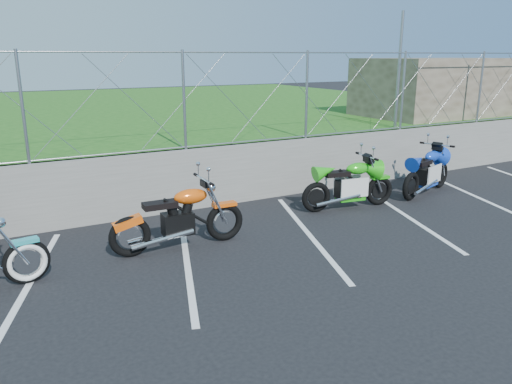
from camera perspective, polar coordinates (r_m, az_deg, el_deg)
ground at (r=7.45m, az=-5.18°, el=-10.07°), size 90.00×90.00×0.00m
retaining_wall at (r=10.36m, az=-13.05°, el=0.76°), size 30.00×0.22×1.30m
grass_field at (r=20.03m, az=-21.03°, el=7.07°), size 30.00×20.00×1.30m
stone_building at (r=17.61m, az=20.02°, el=11.24°), size 5.00×3.00×1.80m
chain_link_fence at (r=10.09m, az=-13.62°, el=9.87°), size 28.00×0.03×2.00m
sign_pole at (r=14.10m, az=16.01°, el=13.20°), size 0.08×0.08×3.00m
parking_lines at (r=8.75m, az=-0.58°, el=-6.00°), size 18.29×4.31×0.01m
naked_orange at (r=8.54m, az=-8.60°, el=-3.16°), size 2.37×0.80×1.18m
sportbike_green at (r=10.84m, az=10.68°, el=0.65°), size 2.18×0.77×1.13m
sportbike_blue at (r=12.48m, az=19.00°, el=2.04°), size 2.15×0.91×1.15m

